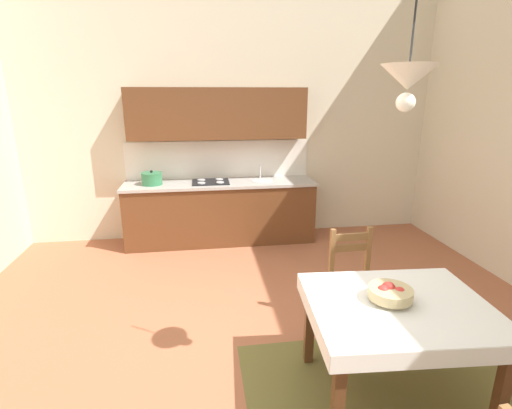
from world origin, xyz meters
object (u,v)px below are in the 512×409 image
at_px(kitchen_cabinetry, 220,184).
at_px(fruit_bowl, 390,293).
at_px(dining_chair_kitchen_side, 354,283).
at_px(dining_table, 397,320).
at_px(pendant_lamp, 408,79).

height_order(kitchen_cabinetry, fruit_bowl, kitchen_cabinetry).
bearing_deg(dining_chair_kitchen_side, fruit_bowl, -97.79).
distance_m(dining_table, pendant_lamp, 1.59).
relative_size(dining_chair_kitchen_side, pendant_lamp, 1.16).
bearing_deg(pendant_lamp, dining_chair_kitchen_side, 78.52).
bearing_deg(kitchen_cabinetry, fruit_bowl, -72.98).
relative_size(dining_table, dining_chair_kitchen_side, 1.39).
bearing_deg(dining_chair_kitchen_side, pendant_lamp, -101.48).
xyz_separation_m(dining_table, fruit_bowl, (-0.05, 0.04, 0.19)).
height_order(dining_table, fruit_bowl, fruit_bowl).
bearing_deg(pendant_lamp, fruit_bowl, 41.29).
xyz_separation_m(kitchen_cabinetry, pendant_lamp, (0.92, -3.28, 1.35)).
xyz_separation_m(dining_table, pendant_lamp, (-0.12, -0.02, 1.58)).
xyz_separation_m(dining_chair_kitchen_side, fruit_bowl, (-0.11, -0.83, 0.37)).
bearing_deg(kitchen_cabinetry, dining_chair_kitchen_side, -65.26).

